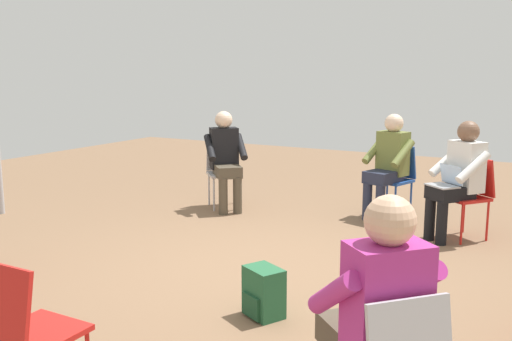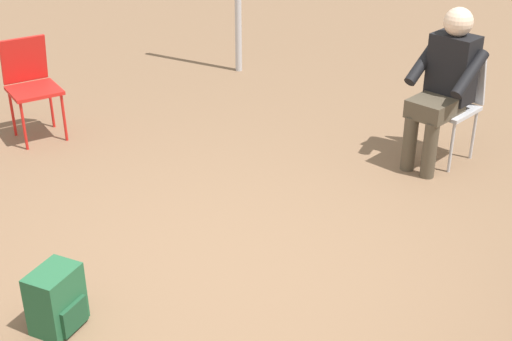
{
  "view_description": "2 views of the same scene",
  "coord_description": "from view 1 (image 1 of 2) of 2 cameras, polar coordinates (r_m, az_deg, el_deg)",
  "views": [
    {
      "loc": [
        4.28,
        2.24,
        1.75
      ],
      "look_at": [
        -0.08,
        -0.18,
        0.87
      ],
      "focal_mm": 40.0,
      "sensor_mm": 36.0,
      "label": 1
    },
    {
      "loc": [
        -0.1,
        3.56,
        2.56
      ],
      "look_at": [
        -0.23,
        0.11,
        0.79
      ],
      "focal_mm": 50.0,
      "sensor_mm": 36.0,
      "label": 2
    }
  ],
  "objects": [
    {
      "name": "chair_southwest",
      "position": [
        7.36,
        -3.31,
        0.21
      ],
      "size": [
        0.58,
        0.58,
        0.85
      ],
      "rotation": [
        0.0,
        0.0,
        -0.8
      ],
      "color": "#B7B7BC",
      "rests_on": "ground"
    },
    {
      "name": "person_with_laptop",
      "position": [
        6.21,
        19.58,
        -0.36
      ],
      "size": [
        0.64,
        0.63,
        1.24
      ],
      "rotation": [
        0.0,
        0.0,
        -2.23
      ],
      "color": "black",
      "rests_on": "ground"
    },
    {
      "name": "chair_northwest",
      "position": [
        6.36,
        20.61,
        -2.0
      ],
      "size": [
        0.58,
        0.58,
        0.85
      ],
      "rotation": [
        0.0,
        0.0,
        -2.23
      ],
      "color": "red",
      "rests_on": "ground"
    },
    {
      "name": "person_in_magenta",
      "position": [
        2.66,
        11.8,
        -13.52
      ],
      "size": [
        0.63,
        0.63,
        1.24
      ],
      "rotation": [
        0.0,
        0.0,
        2.4
      ],
      "color": "#4C4233",
      "rests_on": "ground"
    },
    {
      "name": "person_in_black",
      "position": [
        7.17,
        -3.06,
        1.54
      ],
      "size": [
        0.63,
        0.63,
        1.24
      ],
      "rotation": [
        0.0,
        0.0,
        -0.8
      ],
      "color": "#4C4233",
      "rests_on": "ground"
    },
    {
      "name": "person_in_olive",
      "position": [
        6.92,
        13.07,
        0.99
      ],
      "size": [
        0.59,
        0.59,
        1.24
      ],
      "rotation": [
        0.0,
        0.0,
        -1.88
      ],
      "color": "#23283D",
      "rests_on": "ground"
    },
    {
      "name": "chair_west",
      "position": [
        7.09,
        13.75,
        -0.45
      ],
      "size": [
        0.53,
        0.5,
        0.85
      ],
      "rotation": [
        0.0,
        0.0,
        -1.88
      ],
      "color": "#1E4799",
      "rests_on": "ground"
    },
    {
      "name": "chair_east",
      "position": [
        3.12,
        -22.19,
        -14.4
      ],
      "size": [
        0.44,
        0.4,
        0.85
      ],
      "rotation": [
        0.0,
        0.0,
        1.57
      ],
      "color": "red",
      "rests_on": "ground"
    },
    {
      "name": "backpack_near_laptop_user",
      "position": [
        4.18,
        0.79,
        -12.34
      ],
      "size": [
        0.31,
        0.34,
        0.36
      ],
      "rotation": [
        0.0,
        0.0,
        1.1
      ],
      "color": "#235B38",
      "rests_on": "ground"
    },
    {
      "name": "ground_plane",
      "position": [
        5.13,
        1.34,
        -9.89
      ],
      "size": [
        15.01,
        15.01,
        0.0
      ],
      "primitive_type": "plane",
      "color": "brown"
    }
  ]
}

